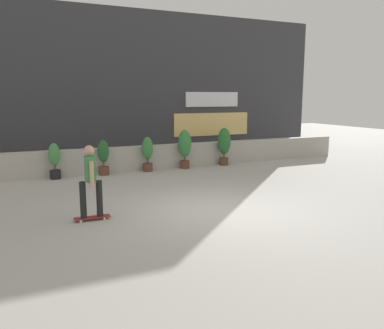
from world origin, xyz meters
name	(u,v)px	position (x,y,z in m)	size (l,w,h in m)	color
ground_plane	(217,210)	(0.00, 0.00, 0.00)	(48.00, 48.00, 0.00)	#B2AFA8
planter_wall	(143,158)	(0.00, 6.00, 0.45)	(18.00, 0.40, 0.90)	#B2ADA3
building_backdrop	(115,85)	(0.01, 10.00, 3.25)	(20.00, 2.08, 6.50)	#38383D
potted_plant_0	(54,160)	(-3.22, 5.55, 0.65)	(0.37, 0.37, 1.22)	black
potted_plant_1	(103,156)	(-1.58, 5.55, 0.68)	(0.39, 0.39, 1.25)	brown
potted_plant_2	(148,152)	(0.04, 5.55, 0.71)	(0.41, 0.41, 1.28)	brown
potted_plant_3	(185,146)	(1.54, 5.55, 0.86)	(0.51, 0.51, 1.48)	brown
potted_plant_4	(224,144)	(3.26, 5.55, 0.88)	(0.52, 0.52, 1.51)	brown
skater_far_right	(90,179)	(-2.93, 0.49, 0.94)	(0.81, 0.56, 1.70)	maroon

